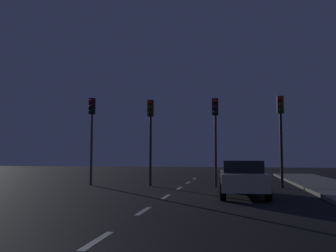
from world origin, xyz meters
TOP-DOWN VIEW (x-y plane):
  - ground_plane at (0.00, 7.00)m, footprint 80.00×80.00m
  - lane_stripe_second at (0.00, 2.60)m, footprint 0.16×1.60m
  - lane_stripe_third at (0.00, 6.40)m, footprint 0.16×1.60m
  - lane_stripe_fourth at (0.00, 10.20)m, footprint 0.16×1.60m
  - lane_stripe_fifth at (0.00, 14.00)m, footprint 0.16×1.60m
  - lane_stripe_sixth at (0.00, 17.80)m, footprint 0.16×1.60m
  - lane_stripe_seventh at (0.00, 21.60)m, footprint 0.16×1.60m
  - traffic_signal_far_left at (-5.10, 15.01)m, footprint 0.32×0.38m
  - traffic_signal_center_left at (-1.72, 15.01)m, footprint 0.32×0.38m
  - traffic_signal_center_right at (1.79, 15.01)m, footprint 0.32×0.38m
  - traffic_signal_far_right at (5.12, 15.01)m, footprint 0.32×0.38m
  - car_stopped_ahead at (3.02, 11.00)m, footprint 1.95×4.63m

SIDE VIEW (x-z plane):
  - ground_plane at x=0.00m, z-range 0.00..0.00m
  - lane_stripe_second at x=0.00m, z-range 0.00..0.01m
  - lane_stripe_third at x=0.00m, z-range 0.00..0.01m
  - lane_stripe_fourth at x=0.00m, z-range 0.00..0.01m
  - lane_stripe_fifth at x=0.00m, z-range 0.00..0.01m
  - lane_stripe_sixth at x=0.00m, z-range 0.00..0.01m
  - lane_stripe_seventh at x=0.00m, z-range 0.00..0.01m
  - car_stopped_ahead at x=3.02m, z-range 0.03..1.47m
  - traffic_signal_center_right at x=1.79m, z-range 0.95..5.62m
  - traffic_signal_center_left at x=-1.72m, z-range 0.95..5.63m
  - traffic_signal_far_right at x=5.12m, z-range 0.96..5.66m
  - traffic_signal_far_left at x=-5.10m, z-range 0.98..5.85m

